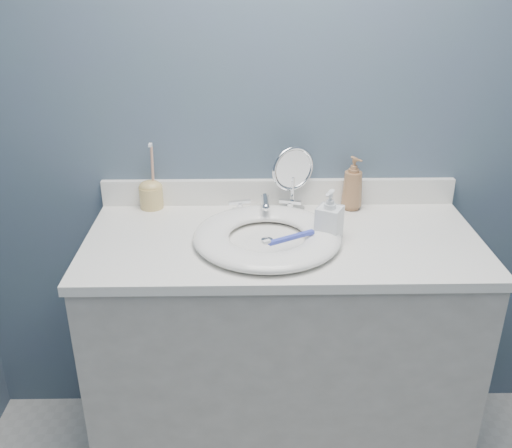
{
  "coord_description": "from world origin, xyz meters",
  "views": [
    {
      "loc": [
        -0.11,
        -0.6,
        1.67
      ],
      "look_at": [
        -0.08,
        0.94,
        0.94
      ],
      "focal_mm": 40.0,
      "sensor_mm": 36.0,
      "label": 1
    }
  ],
  "objects_px": {
    "soap_bottle_clear": "(329,215)",
    "toothbrush_holder": "(151,193)",
    "soap_bottle_amber": "(353,183)",
    "makeup_mirror": "(293,176)"
  },
  "relations": [
    {
      "from": "soap_bottle_amber",
      "to": "soap_bottle_clear",
      "type": "height_order",
      "value": "soap_bottle_amber"
    },
    {
      "from": "soap_bottle_amber",
      "to": "soap_bottle_clear",
      "type": "distance_m",
      "value": 0.26
    },
    {
      "from": "soap_bottle_clear",
      "to": "toothbrush_holder",
      "type": "distance_m",
      "value": 0.63
    },
    {
      "from": "makeup_mirror",
      "to": "soap_bottle_amber",
      "type": "height_order",
      "value": "makeup_mirror"
    },
    {
      "from": "makeup_mirror",
      "to": "soap_bottle_amber",
      "type": "relative_size",
      "value": 1.24
    },
    {
      "from": "soap_bottle_clear",
      "to": "toothbrush_holder",
      "type": "height_order",
      "value": "toothbrush_holder"
    },
    {
      "from": "makeup_mirror",
      "to": "soap_bottle_clear",
      "type": "xyz_separation_m",
      "value": [
        0.1,
        -0.22,
        -0.04
      ]
    },
    {
      "from": "soap_bottle_amber",
      "to": "soap_bottle_clear",
      "type": "xyz_separation_m",
      "value": [
        -0.11,
        -0.23,
        -0.01
      ]
    },
    {
      "from": "makeup_mirror",
      "to": "soap_bottle_clear",
      "type": "relative_size",
      "value": 1.43
    },
    {
      "from": "toothbrush_holder",
      "to": "makeup_mirror",
      "type": "bearing_deg",
      "value": -4.04
    }
  ]
}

